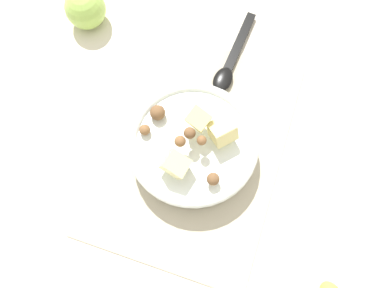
# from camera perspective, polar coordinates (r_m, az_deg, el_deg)

# --- Properties ---
(ground_plane) EXTENTS (2.40, 2.40, 0.00)m
(ground_plane) POSITION_cam_1_polar(r_m,az_deg,el_deg) (0.73, 0.30, -0.69)
(ground_plane) COLOR silver
(placemat) EXTENTS (0.44, 0.32, 0.01)m
(placemat) POSITION_cam_1_polar(r_m,az_deg,el_deg) (0.73, 0.30, -0.61)
(placemat) COLOR #BCB299
(placemat) RESTS_ON ground_plane
(salad_bowl) EXTENTS (0.23, 0.23, 0.11)m
(salad_bowl) POSITION_cam_1_polar(r_m,az_deg,el_deg) (0.69, 0.00, -0.15)
(salad_bowl) COLOR white
(salad_bowl) RESTS_ON placemat
(serving_spoon) EXTENTS (0.20, 0.04, 0.01)m
(serving_spoon) POSITION_cam_1_polar(r_m,az_deg,el_deg) (0.79, 5.46, 11.40)
(serving_spoon) COLOR black
(serving_spoon) RESTS_ON placemat
(whole_apple) EXTENTS (0.08, 0.08, 0.09)m
(whole_apple) POSITION_cam_1_polar(r_m,az_deg,el_deg) (0.86, -15.21, 18.43)
(whole_apple) COLOR #9EC656
(whole_apple) RESTS_ON ground_plane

